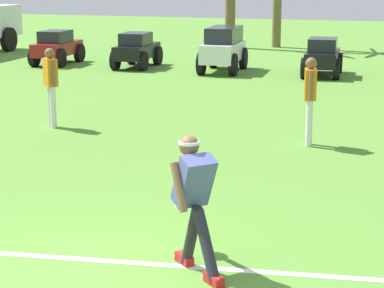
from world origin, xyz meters
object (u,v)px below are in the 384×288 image
teammate_deep (51,80)px  parked_car_slot_b (137,50)px  frisbee_thrower (194,197)px  teammate_midfield (310,93)px  parked_car_slot_a (57,47)px  parked_car_slot_c (223,48)px  parked_car_slot_d (323,56)px  frisbee_in_flight (185,205)px

teammate_deep → parked_car_slot_b: bearing=101.8°
frisbee_thrower → parked_car_slot_b: frisbee_thrower is taller
teammate_midfield → parked_car_slot_b: teammate_midfield is taller
parked_car_slot_a → parked_car_slot_c: bearing=-0.3°
frisbee_thrower → teammate_midfield: teammate_midfield is taller
parked_car_slot_c → parked_car_slot_d: bearing=0.1°
teammate_midfield → parked_car_slot_a: bearing=137.3°
frisbee_in_flight → teammate_midfield: bearing=85.2°
teammate_deep → parked_car_slot_d: bearing=66.1°
teammate_midfield → teammate_deep: 5.07m
frisbee_thrower → parked_car_slot_d: bearing=93.5°
frisbee_thrower → parked_car_slot_c: size_ratio=0.58×
frisbee_in_flight → frisbee_thrower: bearing=-62.5°
frisbee_thrower → teammate_midfield: 6.01m
parked_car_slot_a → parked_car_slot_c: parked_car_slot_c is taller
teammate_deep → parked_car_slot_a: 10.14m
frisbee_in_flight → parked_car_slot_c: parked_car_slot_c is taller
frisbee_thrower → parked_car_slot_a: 17.78m
teammate_midfield → parked_car_slot_b: bearing=127.6°
teammate_deep → teammate_midfield: bearing=0.1°
parked_car_slot_b → parked_car_slot_c: parked_car_slot_c is taller
frisbee_in_flight → teammate_deep: teammate_deep is taller
frisbee_in_flight → teammate_midfield: size_ratio=0.22×
parked_car_slot_b → teammate_deep: bearing=-78.2°
teammate_deep → parked_car_slot_a: (-4.68, 8.99, -0.38)m
parked_car_slot_a → parked_car_slot_d: same height
parked_car_slot_b → parked_car_slot_d: size_ratio=0.99×
teammate_deep → parked_car_slot_c: teammate_deep is taller
parked_car_slot_c → parked_car_slot_b: bearing=178.4°
frisbee_in_flight → parked_car_slot_b: parked_car_slot_b is taller
teammate_midfield → parked_car_slot_a: (-9.75, 8.98, -0.38)m
frisbee_thrower → parked_car_slot_d: (-0.91, 14.96, -0.23)m
frisbee_in_flight → parked_car_slot_b: bearing=114.1°
parked_car_slot_b → frisbee_in_flight: bearing=-65.9°
frisbee_in_flight → teammate_deep: bearing=130.1°
parked_car_slot_d → parked_car_slot_c: bearing=-179.9°
teammate_midfield → parked_car_slot_d: bearing=97.0°
frisbee_thrower → teammate_deep: 7.73m
teammate_deep → parked_car_slot_c: 9.02m
parked_car_slot_c → teammate_deep: bearing=-96.2°
teammate_deep → parked_car_slot_b: (-1.89, 9.04, -0.38)m
teammate_deep → frisbee_thrower: bearing=-50.8°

